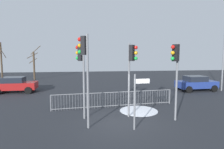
# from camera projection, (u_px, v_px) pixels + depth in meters

# --- Properties ---
(ground_plane) EXTENTS (60.00, 60.00, 0.00)m
(ground_plane) POSITION_uv_depth(u_px,v_px,m) (123.00, 123.00, 10.47)
(ground_plane) COLOR #26282D
(traffic_light_rear_left) EXTENTS (0.49, 0.44, 4.27)m
(traffic_light_rear_left) POSITION_uv_depth(u_px,v_px,m) (81.00, 63.00, 10.91)
(traffic_light_rear_left) COLOR slate
(traffic_light_rear_left) RESTS_ON ground
(traffic_light_mid_right) EXTENTS (0.48, 0.45, 4.26)m
(traffic_light_mid_right) POSITION_uv_depth(u_px,v_px,m) (131.00, 63.00, 11.09)
(traffic_light_mid_right) COLOR slate
(traffic_light_mid_right) RESTS_ON ground
(traffic_light_rear_right) EXTENTS (0.52, 0.41, 4.27)m
(traffic_light_rear_right) POSITION_uv_depth(u_px,v_px,m) (176.00, 64.00, 10.48)
(traffic_light_rear_right) COLOR slate
(traffic_light_rear_right) RESTS_ON ground
(traffic_light_foreground_left) EXTENTS (0.52, 0.42, 4.61)m
(traffic_light_foreground_left) POSITION_uv_depth(u_px,v_px,m) (85.00, 60.00, 9.46)
(traffic_light_foreground_left) COLOR slate
(traffic_light_foreground_left) RESTS_ON ground
(direction_sign_post) EXTENTS (0.79, 0.13, 2.72)m
(direction_sign_post) POSITION_uv_depth(u_px,v_px,m) (136.00, 99.00, 9.41)
(direction_sign_post) COLOR slate
(direction_sign_post) RESTS_ON ground
(pedestrian_guard_railing) EXTENTS (8.39, 0.94, 1.07)m
(pedestrian_guard_railing) POSITION_uv_depth(u_px,v_px,m) (114.00, 99.00, 13.45)
(pedestrian_guard_railing) COLOR slate
(pedestrian_guard_railing) RESTS_ON ground
(car_red_near) EXTENTS (3.85, 2.01, 1.47)m
(car_red_near) POSITION_uv_depth(u_px,v_px,m) (15.00, 84.00, 18.53)
(car_red_near) COLOR maroon
(car_red_near) RESTS_ON ground
(car_blue_far) EXTENTS (3.91, 2.16, 1.47)m
(car_blue_far) POSITION_uv_depth(u_px,v_px,m) (196.00, 83.00, 19.41)
(car_blue_far) COLOR navy
(car_blue_far) RESTS_ON ground
(street_lamp) EXTENTS (0.36, 0.36, 7.91)m
(street_lamp) POSITION_uv_depth(u_px,v_px,m) (224.00, 42.00, 18.94)
(street_lamp) COLOR slate
(street_lamp) RESTS_ON ground
(bare_tree_left) EXTENTS (1.69, 1.53, 5.46)m
(bare_tree_left) POSITION_uv_depth(u_px,v_px,m) (1.00, 60.00, 26.48)
(bare_tree_left) COLOR #473828
(bare_tree_left) RESTS_ON ground
(bare_tree_centre) EXTENTS (1.92, 1.18, 4.80)m
(bare_tree_centre) POSITION_uv_depth(u_px,v_px,m) (34.00, 64.00, 27.62)
(bare_tree_centre) COLOR #473828
(bare_tree_centre) RESTS_ON ground
(snow_patch_kerb) EXTENTS (2.44, 2.44, 0.01)m
(snow_patch_kerb) POSITION_uv_depth(u_px,v_px,m) (139.00, 111.00, 12.66)
(snow_patch_kerb) COLOR white
(snow_patch_kerb) RESTS_ON ground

